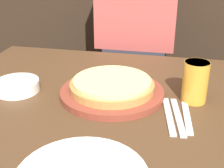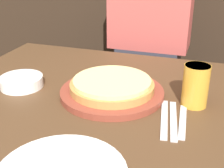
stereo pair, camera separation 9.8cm
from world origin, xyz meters
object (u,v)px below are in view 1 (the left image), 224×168
Objects in this scene: fork at (169,115)px; beer_glass at (195,80)px; side_bowl at (17,86)px; spoon at (187,117)px; dinner_knife at (178,116)px; diner_person at (135,58)px; pizza_on_board at (112,88)px.

beer_glass is at bearing 58.40° from fork.
spoon is (0.55, -0.06, -0.02)m from side_bowl.
beer_glass is 0.57m from side_bowl.
beer_glass is 0.88× the size of side_bowl.
diner_person is at bearing 106.98° from dinner_knife.
pizza_on_board is 0.23m from dinner_knife.
side_bowl is at bearing 172.98° from dinner_knife.
diner_person is at bearing 113.55° from beer_glass.
pizza_on_board is at bearing 152.48° from fork.
spoon is at bearing 0.00° from fork.
spoon is at bearing 0.00° from dinner_knife.
pizza_on_board is 1.86× the size of spoon.
beer_glass reaches higher than dinner_knife.
spoon is (-0.02, -0.11, -0.07)m from beer_glass.
fork is (-0.07, -0.11, -0.07)m from beer_glass.
pizza_on_board is at bearing 157.71° from spoon.
fork and spoon have the same top height.
fork is (0.18, -0.10, -0.02)m from pizza_on_board.
beer_glass is 0.68m from diner_person.
side_bowl is 0.69× the size of dinner_knife.
dinner_knife is 0.75m from diner_person.
diner_person is at bearing 90.80° from pizza_on_board.
pizza_on_board is at bearing -176.35° from beer_glass.
dinner_knife is at bearing 0.00° from fork.
diner_person is (-0.24, 0.71, -0.09)m from spoon.
diner_person reaches higher than fork.
pizza_on_board reaches higher than dinner_knife.
spoon is 0.76m from diner_person.
beer_glass is at bearing 3.65° from pizza_on_board.
pizza_on_board is 0.26m from beer_glass.
spoon is (0.03, 0.00, 0.00)m from dinner_knife.
diner_person is (0.30, 0.65, -0.11)m from side_bowl.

